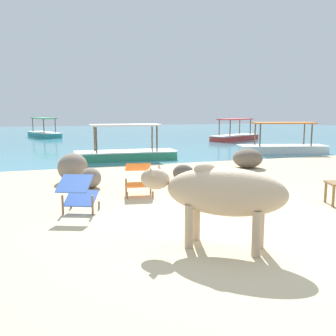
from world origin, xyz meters
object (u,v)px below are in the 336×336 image
at_px(cow, 221,192).
at_px(boat_red, 235,136).
at_px(deck_chair_far, 78,192).
at_px(boat_green, 126,152).
at_px(boat_white, 282,146).
at_px(boat_teal, 44,133).
at_px(deck_chair_near, 138,177).

xyz_separation_m(cow, boat_red, (9.05, 15.83, -0.48)).
bearing_deg(deck_chair_far, boat_green, 4.17).
xyz_separation_m(deck_chair_far, boat_white, (9.19, 6.98, -0.13)).
xyz_separation_m(boat_red, boat_white, (-1.43, -6.64, 0.00)).
bearing_deg(boat_teal, deck_chair_far, -18.02).
height_order(deck_chair_far, boat_red, boat_red).
distance_m(boat_teal, boat_white, 16.37).
bearing_deg(boat_white, boat_green, 17.07).
bearing_deg(boat_red, boat_green, 12.13).
distance_m(deck_chair_near, boat_white, 9.79).
bearing_deg(boat_red, boat_teal, -58.84).
relative_size(boat_teal, boat_white, 1.00).
relative_size(cow, boat_teal, 0.46).
xyz_separation_m(deck_chair_far, boat_green, (2.40, 6.94, -0.13)).
xyz_separation_m(boat_red, boat_green, (-8.23, -6.68, 0.00)).
height_order(cow, boat_red, boat_red).
bearing_deg(deck_chair_near, boat_white, 136.73).
bearing_deg(boat_green, deck_chair_far, -105.47).
distance_m(boat_red, boat_teal, 12.77).
distance_m(deck_chair_far, boat_green, 7.35).
bearing_deg(boat_red, boat_white, 50.87).
xyz_separation_m(cow, boat_teal, (-1.80, 22.58, -0.48)).
xyz_separation_m(cow, deck_chair_far, (-1.58, 2.20, -0.35)).
xyz_separation_m(deck_chair_near, boat_green, (1.04, 5.83, -0.13)).
relative_size(deck_chair_far, boat_red, 0.24).
relative_size(boat_green, boat_teal, 0.97).
distance_m(deck_chair_far, boat_teal, 20.37).
height_order(cow, deck_chair_near, cow).
bearing_deg(boat_green, deck_chair_near, -96.57).
height_order(deck_chair_near, boat_green, boat_green).
distance_m(boat_green, boat_white, 6.79).
distance_m(cow, boat_green, 9.20).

